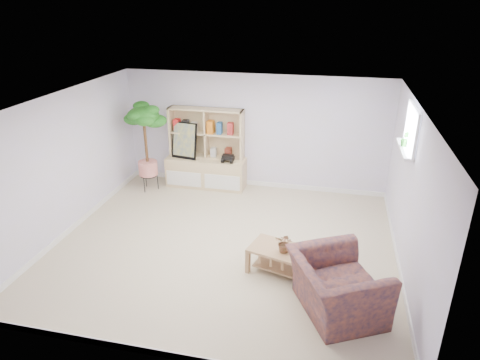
% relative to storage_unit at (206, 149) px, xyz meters
% --- Properties ---
extents(floor, '(5.50, 5.00, 0.01)m').
position_rel_storage_unit_xyz_m(floor, '(0.99, -2.24, -0.84)').
color(floor, '#B8A78B').
rests_on(floor, ground).
extents(ceiling, '(5.50, 5.00, 0.01)m').
position_rel_storage_unit_xyz_m(ceiling, '(0.99, -2.24, 1.56)').
color(ceiling, white).
rests_on(ceiling, walls).
extents(walls, '(5.51, 5.01, 2.40)m').
position_rel_storage_unit_xyz_m(walls, '(0.99, -2.24, 0.36)').
color(walls, silver).
rests_on(walls, floor).
extents(baseboard, '(5.50, 5.00, 0.10)m').
position_rel_storage_unit_xyz_m(baseboard, '(0.99, -2.24, -0.79)').
color(baseboard, white).
rests_on(baseboard, floor).
extents(window, '(0.10, 0.98, 0.68)m').
position_rel_storage_unit_xyz_m(window, '(3.72, -1.64, 1.16)').
color(window, silver).
rests_on(window, walls).
extents(window_sill, '(0.14, 1.00, 0.04)m').
position_rel_storage_unit_xyz_m(window_sill, '(3.66, -1.64, 0.84)').
color(window_sill, white).
rests_on(window_sill, walls).
extents(storage_unit, '(1.68, 0.57, 1.68)m').
position_rel_storage_unit_xyz_m(storage_unit, '(0.00, 0.00, 0.00)').
color(storage_unit, tan).
rests_on(storage_unit, floor).
extents(poster, '(0.57, 0.22, 0.77)m').
position_rel_storage_unit_xyz_m(poster, '(-0.44, -0.06, 0.17)').
color(poster, yellow).
rests_on(poster, storage_unit).
extents(toy_truck, '(0.34, 0.24, 0.18)m').
position_rel_storage_unit_xyz_m(toy_truck, '(0.51, -0.11, -0.12)').
color(toy_truck, black).
rests_on(toy_truck, storage_unit).
extents(coffee_table, '(1.09, 0.78, 0.40)m').
position_rel_storage_unit_xyz_m(coffee_table, '(2.03, -2.81, -0.64)').
color(coffee_table, '#A27B51').
rests_on(coffee_table, floor).
extents(table_plant, '(0.33, 0.31, 0.29)m').
position_rel_storage_unit_xyz_m(table_plant, '(2.05, -2.87, -0.29)').
color(table_plant, '#257924').
rests_on(table_plant, coffee_table).
extents(floor_tree, '(0.86, 0.86, 1.86)m').
position_rel_storage_unit_xyz_m(floor_tree, '(-1.13, -0.45, 0.09)').
color(floor_tree, '#155A1A').
rests_on(floor_tree, floor).
extents(armchair, '(1.45, 1.51, 0.87)m').
position_rel_storage_unit_xyz_m(armchair, '(2.80, -3.49, -0.41)').
color(armchair, '#141D39').
rests_on(armchair, floor).
extents(sill_plant, '(0.16, 0.14, 0.25)m').
position_rel_storage_unit_xyz_m(sill_plant, '(3.66, -1.57, 0.98)').
color(sill_plant, '#155A1A').
rests_on(sill_plant, window_sill).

